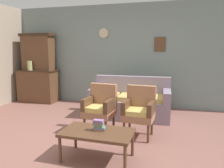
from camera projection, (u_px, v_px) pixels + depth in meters
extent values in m
plane|color=#84564C|center=(89.00, 143.00, 3.65)|extent=(7.68, 7.68, 0.00)
cube|color=gray|center=(126.00, 56.00, 5.91)|extent=(6.40, 0.06, 2.70)
cube|color=brown|center=(160.00, 44.00, 5.56)|extent=(0.28, 0.02, 0.36)
cylinder|color=beige|center=(104.00, 33.00, 5.93)|extent=(0.26, 0.03, 0.26)
cube|color=brown|center=(38.00, 86.00, 6.41)|extent=(1.10, 0.52, 0.90)
cube|color=#342115|center=(37.00, 70.00, 6.33)|extent=(1.16, 0.55, 0.03)
cube|color=brown|center=(38.00, 53.00, 6.32)|extent=(0.90, 0.36, 0.95)
cube|color=#342115|center=(37.00, 35.00, 6.24)|extent=(0.99, 0.38, 0.08)
cylinder|color=tan|center=(30.00, 66.00, 6.17)|extent=(0.13, 0.13, 0.27)
cube|color=gray|center=(130.00, 108.00, 5.01)|extent=(1.81, 0.89, 0.42)
cube|color=gray|center=(132.00, 86.00, 5.24)|extent=(1.78, 0.25, 0.48)
cube|color=gray|center=(167.00, 96.00, 4.77)|extent=(0.20, 0.81, 0.24)
cube|color=gray|center=(96.00, 92.00, 5.14)|extent=(0.20, 0.81, 0.24)
cube|color=tan|center=(153.00, 98.00, 4.81)|extent=(0.49, 0.58, 0.10)
cube|color=tan|center=(130.00, 97.00, 4.93)|extent=(0.49, 0.58, 0.10)
cube|color=tan|center=(108.00, 96.00, 5.05)|extent=(0.49, 0.58, 0.10)
cube|color=#9E6B4C|center=(99.00, 113.00, 4.05)|extent=(0.56, 0.53, 0.12)
cube|color=tan|center=(99.00, 109.00, 4.02)|extent=(0.48, 0.45, 0.10)
cube|color=#9E6B4C|center=(104.00, 96.00, 4.19)|extent=(0.53, 0.15, 0.46)
cube|color=brown|center=(110.00, 105.00, 3.94)|extent=(0.12, 0.49, 0.22)
cube|color=brown|center=(89.00, 103.00, 4.10)|extent=(0.12, 0.49, 0.22)
cylinder|color=brown|center=(106.00, 130.00, 3.84)|extent=(0.04, 0.04, 0.32)
cylinder|color=brown|center=(84.00, 126.00, 3.99)|extent=(0.04, 0.04, 0.32)
cylinder|color=brown|center=(114.00, 123.00, 4.19)|extent=(0.04, 0.04, 0.32)
cylinder|color=brown|center=(94.00, 120.00, 4.34)|extent=(0.04, 0.04, 0.32)
cube|color=#9E6B4C|center=(139.00, 116.00, 3.86)|extent=(0.54, 0.51, 0.12)
cube|color=tan|center=(138.00, 112.00, 3.83)|extent=(0.46, 0.43, 0.10)
cube|color=#9E6B4C|center=(141.00, 98.00, 4.00)|extent=(0.52, 0.13, 0.46)
cube|color=brown|center=(151.00, 108.00, 3.76)|extent=(0.10, 0.48, 0.22)
cube|color=brown|center=(127.00, 106.00, 3.90)|extent=(0.10, 0.48, 0.22)
cylinder|color=brown|center=(148.00, 134.00, 3.65)|extent=(0.04, 0.04, 0.32)
cylinder|color=brown|center=(124.00, 131.00, 3.79)|extent=(0.04, 0.04, 0.32)
cylinder|color=brown|center=(152.00, 126.00, 4.00)|extent=(0.04, 0.04, 0.32)
cylinder|color=brown|center=(130.00, 123.00, 4.14)|extent=(0.04, 0.04, 0.32)
cube|color=brown|center=(97.00, 132.00, 3.09)|extent=(1.00, 0.56, 0.04)
cylinder|color=brown|center=(75.00, 136.00, 3.48)|extent=(0.04, 0.04, 0.38)
cylinder|color=brown|center=(133.00, 143.00, 3.22)|extent=(0.04, 0.04, 0.38)
cylinder|color=brown|center=(60.00, 150.00, 3.02)|extent=(0.04, 0.04, 0.38)
cylinder|color=brown|center=(125.00, 159.00, 2.76)|extent=(0.04, 0.04, 0.38)
cube|color=#96624F|center=(99.00, 129.00, 3.11)|extent=(0.12, 0.11, 0.03)
cube|color=#5F85A7|center=(99.00, 128.00, 3.10)|extent=(0.16, 0.08, 0.03)
cube|color=#628758|center=(99.00, 126.00, 3.10)|extent=(0.12, 0.10, 0.03)
cube|color=gray|center=(98.00, 124.00, 3.08)|extent=(0.13, 0.08, 0.02)
cube|color=slate|center=(99.00, 122.00, 3.07)|extent=(0.12, 0.07, 0.03)
cube|color=#8A6098|center=(99.00, 121.00, 3.07)|extent=(0.14, 0.08, 0.02)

